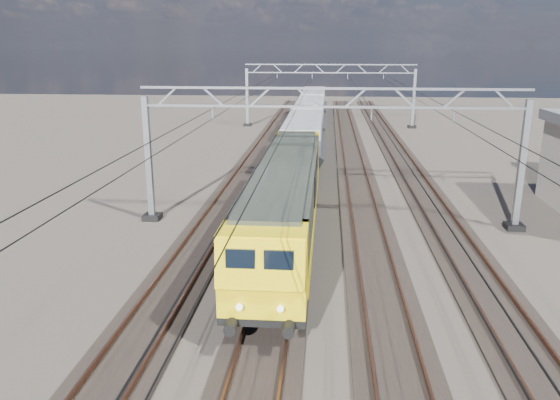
# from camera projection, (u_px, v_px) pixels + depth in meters

# --- Properties ---
(ground) EXTENTS (160.00, 160.00, 0.00)m
(ground) POSITION_uv_depth(u_px,v_px,m) (328.00, 252.00, 24.93)
(ground) COLOR black
(ground) RESTS_ON ground
(track_outer_west) EXTENTS (2.60, 140.00, 0.30)m
(track_outer_west) POSITION_uv_depth(u_px,v_px,m) (199.00, 246.00, 25.41)
(track_outer_west) COLOR black
(track_outer_west) RESTS_ON ground
(track_loco) EXTENTS (2.60, 140.00, 0.30)m
(track_loco) POSITION_uv_depth(u_px,v_px,m) (285.00, 249.00, 25.08)
(track_loco) COLOR black
(track_loco) RESTS_ON ground
(track_inner_east) EXTENTS (2.60, 140.00, 0.30)m
(track_inner_east) POSITION_uv_depth(u_px,v_px,m) (372.00, 252.00, 24.75)
(track_inner_east) COLOR black
(track_inner_east) RESTS_ON ground
(track_outer_east) EXTENTS (2.60, 140.00, 0.30)m
(track_outer_east) POSITION_uv_depth(u_px,v_px,m) (462.00, 254.00, 24.41)
(track_outer_east) COLOR black
(track_outer_east) RESTS_ON ground
(catenary_gantry_mid) EXTENTS (19.90, 0.90, 7.11)m
(catenary_gantry_mid) POSITION_uv_depth(u_px,v_px,m) (330.00, 151.00, 27.70)
(catenary_gantry_mid) COLOR #90949D
(catenary_gantry_mid) RESTS_ON ground
(catenary_gantry_far) EXTENTS (19.90, 0.90, 7.11)m
(catenary_gantry_far) POSITION_uv_depth(u_px,v_px,m) (330.00, 93.00, 62.21)
(catenary_gantry_far) COLOR #90949D
(catenary_gantry_far) RESTS_ON ground
(overhead_wires) EXTENTS (12.03, 140.00, 0.53)m
(overhead_wires) POSITION_uv_depth(u_px,v_px,m) (331.00, 106.00, 31.04)
(overhead_wires) COLOR black
(overhead_wires) RESTS_ON ground
(locomotive) EXTENTS (2.76, 21.10, 3.62)m
(locomotive) POSITION_uv_depth(u_px,v_px,m) (286.00, 196.00, 25.42)
(locomotive) COLOR black
(locomotive) RESTS_ON ground
(hopper_wagon_lead) EXTENTS (3.38, 13.00, 3.25)m
(hopper_wagon_lead) POSITION_uv_depth(u_px,v_px,m) (303.00, 137.00, 42.41)
(hopper_wagon_lead) COLOR black
(hopper_wagon_lead) RESTS_ON ground
(hopper_wagon_mid) EXTENTS (3.38, 13.00, 3.25)m
(hopper_wagon_mid) POSITION_uv_depth(u_px,v_px,m) (310.00, 115.00, 56.02)
(hopper_wagon_mid) COLOR black
(hopper_wagon_mid) RESTS_ON ground
(hopper_wagon_third) EXTENTS (3.38, 13.00, 3.25)m
(hopper_wagon_third) POSITION_uv_depth(u_px,v_px,m) (313.00, 101.00, 69.63)
(hopper_wagon_third) COLOR black
(hopper_wagon_third) RESTS_ON ground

